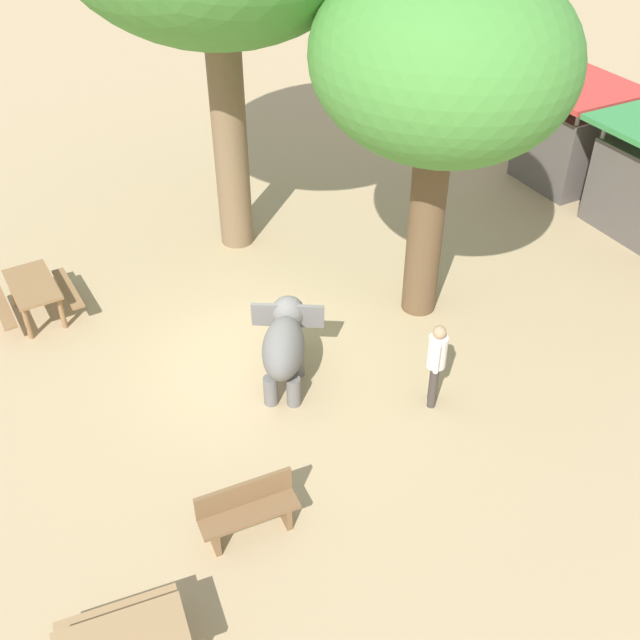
{
  "coord_description": "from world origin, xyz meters",
  "views": [
    {
      "loc": [
        9.82,
        -3.87,
        8.84
      ],
      "look_at": [
        0.5,
        1.05,
        0.8
      ],
      "focal_mm": 42.2,
      "sensor_mm": 36.0,
      "label": 1
    }
  ],
  "objects_px": {
    "picnic_table_near": "(34,291)",
    "shade_tree_secondary": "(442,62)",
    "wooden_bench": "(248,509)",
    "market_stall_red": "(568,140)",
    "elephant": "(285,343)",
    "person_handler": "(436,359)"
  },
  "relations": [
    {
      "from": "market_stall_red",
      "to": "picnic_table_near",
      "type": "bearing_deg",
      "value": -91.52
    },
    {
      "from": "person_handler",
      "to": "picnic_table_near",
      "type": "distance_m",
      "value": 7.74
    },
    {
      "from": "picnic_table_near",
      "to": "shade_tree_secondary",
      "type": "bearing_deg",
      "value": -118.21
    },
    {
      "from": "elephant",
      "to": "wooden_bench",
      "type": "distance_m",
      "value": 3.22
    },
    {
      "from": "shade_tree_secondary",
      "to": "picnic_table_near",
      "type": "distance_m",
      "value": 8.55
    },
    {
      "from": "elephant",
      "to": "wooden_bench",
      "type": "relative_size",
      "value": 1.27
    },
    {
      "from": "elephant",
      "to": "shade_tree_secondary",
      "type": "bearing_deg",
      "value": -45.74
    },
    {
      "from": "shade_tree_secondary",
      "to": "wooden_bench",
      "type": "xyz_separation_m",
      "value": [
        3.37,
        -5.11,
        -4.37
      ]
    },
    {
      "from": "elephant",
      "to": "picnic_table_near",
      "type": "bearing_deg",
      "value": 72.54
    },
    {
      "from": "person_handler",
      "to": "picnic_table_near",
      "type": "bearing_deg",
      "value": -10.15
    },
    {
      "from": "person_handler",
      "to": "wooden_bench",
      "type": "distance_m",
      "value": 3.93
    },
    {
      "from": "person_handler",
      "to": "shade_tree_secondary",
      "type": "height_order",
      "value": "shade_tree_secondary"
    },
    {
      "from": "person_handler",
      "to": "wooden_bench",
      "type": "xyz_separation_m",
      "value": [
        0.97,
        -3.78,
        -0.48
      ]
    },
    {
      "from": "picnic_table_near",
      "to": "person_handler",
      "type": "bearing_deg",
      "value": -138.87
    },
    {
      "from": "shade_tree_secondary",
      "to": "market_stall_red",
      "type": "relative_size",
      "value": 2.6
    },
    {
      "from": "elephant",
      "to": "shade_tree_secondary",
      "type": "distance_m",
      "value": 5.22
    },
    {
      "from": "wooden_bench",
      "to": "picnic_table_near",
      "type": "xyz_separation_m",
      "value": [
        -6.54,
        -1.59,
        0.12
      ]
    },
    {
      "from": "shade_tree_secondary",
      "to": "wooden_bench",
      "type": "bearing_deg",
      "value": -56.62
    },
    {
      "from": "picnic_table_near",
      "to": "market_stall_red",
      "type": "height_order",
      "value": "market_stall_red"
    },
    {
      "from": "shade_tree_secondary",
      "to": "picnic_table_near",
      "type": "relative_size",
      "value": 4.17
    },
    {
      "from": "person_handler",
      "to": "market_stall_red",
      "type": "distance_m",
      "value": 9.2
    },
    {
      "from": "elephant",
      "to": "person_handler",
      "type": "bearing_deg",
      "value": -98.91
    }
  ]
}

